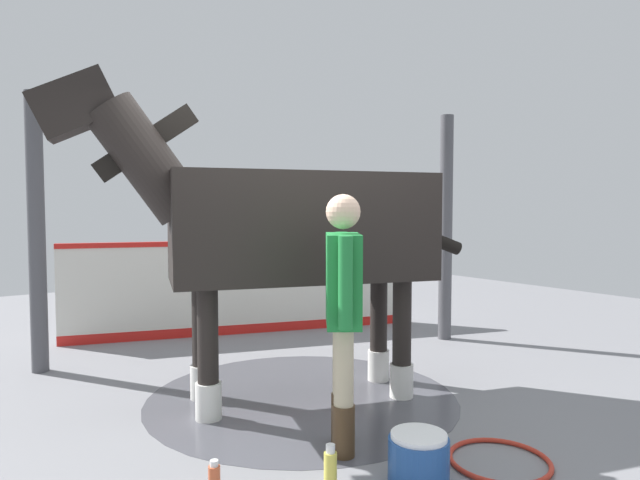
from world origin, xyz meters
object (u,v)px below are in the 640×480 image
handler (343,303)px  hose_coil (499,460)px  bottle_shampoo (330,469)px  bottle_spray (214,478)px  horse (286,228)px  wash_bucket (419,459)px

handler → hose_coil: (-0.74, -0.68, -0.97)m
bottle_shampoo → bottle_spray: bearing=57.9°
bottle_spray → handler: bearing=-88.0°
bottle_spray → horse: bearing=-47.1°
handler → wash_bucket: (-0.63, -0.08, -0.84)m
wash_bucket → bottle_shampoo: size_ratio=1.36×
handler → bottle_spray: 1.31m
horse → wash_bucket: 2.12m
handler → hose_coil: bearing=-12.4°
bottle_shampoo → wash_bucket: bearing=-117.4°
wash_bucket → hose_coil: bearing=-100.8°
horse → bottle_spray: size_ratio=18.40×
wash_bucket → bottle_spray: 1.19m
wash_bucket → bottle_shampoo: 0.53m
handler → hose_coil: size_ratio=2.65×
bottle_spray → hose_coil: (-0.71, -1.63, -0.07)m
horse → hose_coil: horse is taller
bottle_shampoo → hose_coil: size_ratio=0.41×
bottle_shampoo → bottle_spray: bottle_shampoo is taller
horse → bottle_spray: 2.08m
horse → handler: (-1.03, 0.20, -0.46)m
wash_bucket → horse: bearing=-4.1°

